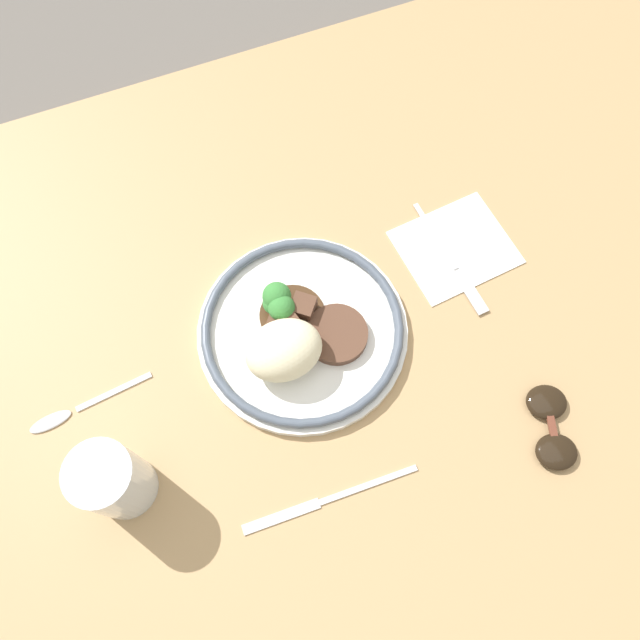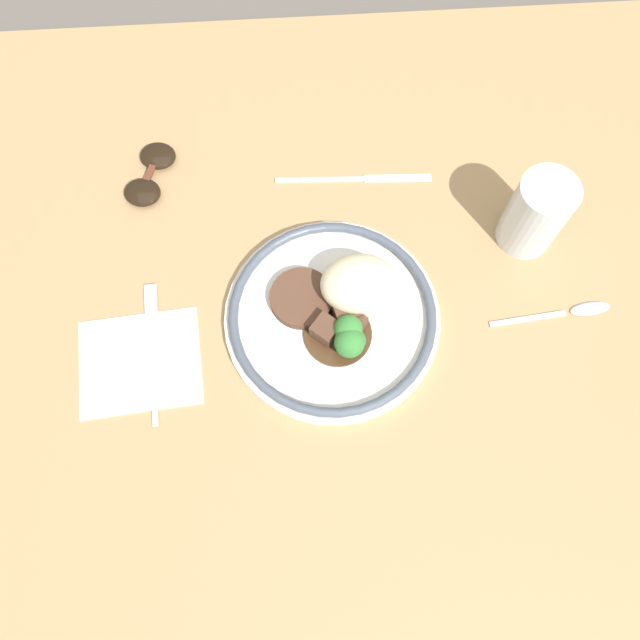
{
  "view_description": "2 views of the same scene",
  "coord_description": "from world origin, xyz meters",
  "views": [
    {
      "loc": [
        0.07,
        0.27,
        0.8
      ],
      "look_at": [
        -0.04,
        -0.0,
        0.09
      ],
      "focal_mm": 35.0,
      "sensor_mm": 36.0,
      "label": 1
    },
    {
      "loc": [
        -0.05,
        -0.29,
        0.78
      ],
      "look_at": [
        -0.03,
        -0.02,
        0.07
      ],
      "focal_mm": 35.0,
      "sensor_mm": 36.0,
      "label": 2
    }
  ],
  "objects": [
    {
      "name": "ground_plane",
      "position": [
        0.0,
        0.0,
        0.0
      ],
      "size": [
        8.0,
        8.0,
        0.0
      ],
      "primitive_type": "plane",
      "color": "#5B5651"
    },
    {
      "name": "dining_table",
      "position": [
        0.0,
        0.0,
        0.02
      ],
      "size": [
        1.56,
        0.98,
        0.05
      ],
      "color": "tan",
      "rests_on": "ground"
    },
    {
      "name": "napkin",
      "position": [
        -0.26,
        -0.05,
        0.05
      ],
      "size": [
        0.16,
        0.14,
        0.0
      ],
      "color": "white",
      "rests_on": "dining_table"
    },
    {
      "name": "plate",
      "position": [
        -0.01,
        -0.01,
        0.07
      ],
      "size": [
        0.27,
        0.27,
        0.08
      ],
      "color": "white",
      "rests_on": "dining_table"
    },
    {
      "name": "juice_glass",
      "position": [
        0.24,
        0.09,
        0.1
      ],
      "size": [
        0.07,
        0.07,
        0.11
      ],
      "color": "orange",
      "rests_on": "dining_table"
    },
    {
      "name": "fork",
      "position": [
        -0.24,
        -0.02,
        0.05
      ],
      "size": [
        0.02,
        0.18,
        0.0
      ],
      "rotation": [
        0.0,
        0.0,
        1.64
      ],
      "color": "silver",
      "rests_on": "napkin"
    },
    {
      "name": "knife",
      "position": [
        0.04,
        0.19,
        0.05
      ],
      "size": [
        0.21,
        0.02,
        0.0
      ],
      "rotation": [
        0.0,
        0.0,
        -0.04
      ],
      "color": "silver",
      "rests_on": "dining_table"
    },
    {
      "name": "spoon",
      "position": [
        0.29,
        -0.02,
        0.05
      ],
      "size": [
        0.16,
        0.03,
        0.01
      ],
      "rotation": [
        0.0,
        0.0,
        0.1
      ],
      "color": "silver",
      "rests_on": "dining_table"
    },
    {
      "name": "sunglasses",
      "position": [
        -0.25,
        0.22,
        0.06
      ],
      "size": [
        0.08,
        0.11,
        0.02
      ],
      "rotation": [
        0.0,
        0.0,
        -0.32
      ],
      "color": "black",
      "rests_on": "dining_table"
    }
  ]
}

